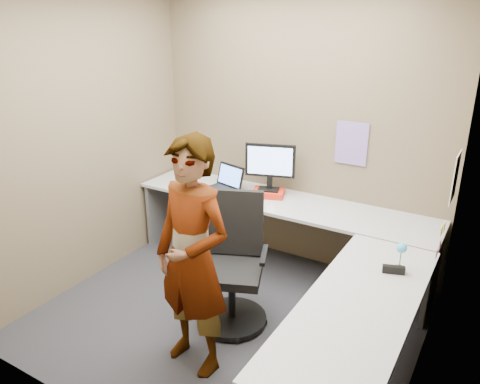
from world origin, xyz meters
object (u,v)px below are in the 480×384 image
Objects in this scene: office_chair at (233,272)px; person at (193,258)px; desk at (296,249)px; monitor at (270,163)px.

person is at bearing -108.64° from office_chair.
desk is 1.74× the size of person.
office_chair is 0.63× the size of person.
office_chair is at bearing 101.74° from person.
person is at bearing -109.93° from desk.
monitor is 1.22m from office_chair.
office_chair is (0.21, -1.03, -0.62)m from monitor.
person reaches higher than desk.
office_chair is at bearing -96.52° from monitor.
person is (0.25, -1.61, -0.21)m from monitor.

